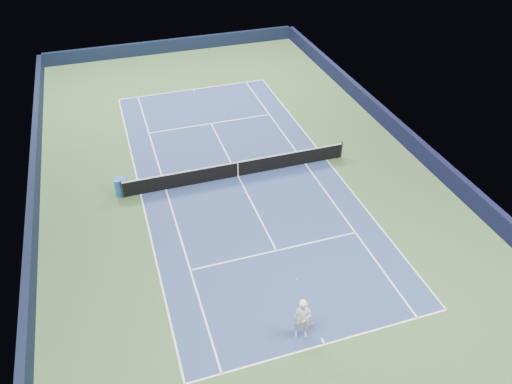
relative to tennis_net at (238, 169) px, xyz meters
name	(u,v)px	position (x,y,z in m)	size (l,w,h in m)	color
ground	(238,176)	(0.00, 0.00, -0.50)	(40.00, 40.00, 0.00)	#33532D
wall_far	(173,45)	(0.00, 19.82, 0.05)	(22.00, 0.35, 1.10)	black
wall_right	(407,138)	(10.82, 0.00, 0.05)	(0.35, 40.00, 1.10)	black
wall_left	(33,205)	(-10.82, 0.00, 0.05)	(0.35, 40.00, 1.10)	black
court_surface	(238,176)	(0.00, 0.00, -0.50)	(10.97, 23.77, 0.01)	navy
baseline_far	(193,89)	(0.00, 11.88, -0.50)	(10.97, 0.08, 0.00)	white
baseline_near	(325,344)	(0.00, -11.88, -0.50)	(10.97, 0.08, 0.00)	white
sideline_doubles_right	(327,160)	(5.49, 0.00, -0.50)	(0.08, 23.77, 0.00)	white
sideline_doubles_left	(141,194)	(-5.49, 0.00, -0.50)	(0.08, 23.77, 0.00)	white
sideline_singles_right	(305,164)	(4.12, 0.00, -0.50)	(0.08, 23.77, 0.00)	white
sideline_singles_left	(166,189)	(-4.12, 0.00, -0.50)	(0.08, 23.77, 0.00)	white
service_line_far	(211,123)	(0.00, 6.40, -0.50)	(8.23, 0.08, 0.00)	white
service_line_near	(276,251)	(0.00, -6.40, -0.50)	(8.23, 0.08, 0.00)	white
center_service_line	(238,176)	(0.00, 0.00, -0.50)	(0.08, 12.80, 0.00)	white
center_mark_far	(194,90)	(0.00, 11.73, -0.50)	(0.08, 0.30, 0.00)	white
center_mark_near	(323,341)	(0.00, -11.73, -0.50)	(0.08, 0.30, 0.00)	white
tennis_net	(238,169)	(0.00, 0.00, 0.00)	(12.90, 0.10, 1.07)	black
sponsor_cube	(121,186)	(-6.40, 0.36, -0.01)	(0.68, 0.63, 0.99)	#1C57A8
tennis_player	(303,319)	(-0.69, -11.19, 0.45)	(0.89, 1.36, 2.11)	white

